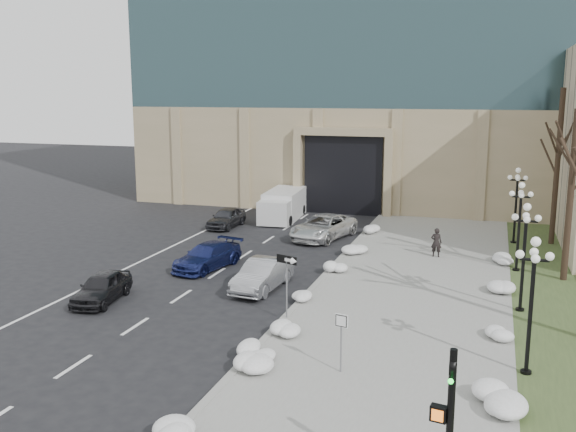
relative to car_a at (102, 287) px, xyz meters
name	(u,v)px	position (x,y,z in m)	size (l,w,h in m)	color
ground	(224,425)	(9.55, -8.29, -0.66)	(160.00, 160.00, 0.00)	black
sidewalk	(411,290)	(13.05, 5.71, -0.60)	(9.00, 40.00, 0.12)	gray
curb	(319,282)	(8.55, 5.71, -0.59)	(0.30, 40.00, 0.14)	gray
grass_strip	(559,305)	(19.55, 5.71, -0.61)	(4.00, 40.00, 0.10)	#374824
car_a	(102,287)	(0.00, 0.00, 0.00)	(1.57, 3.89, 1.33)	black
car_b	(262,275)	(6.25, 3.88, 0.06)	(1.53, 4.40, 1.45)	#929499
car_c	(207,256)	(2.19, 6.45, 0.00)	(1.87, 4.59, 1.33)	navy
car_d	(323,227)	(6.28, 15.08, 0.10)	(2.54, 5.50, 1.53)	silver
car_e	(226,218)	(-0.99, 16.39, 0.02)	(1.61, 4.00, 1.36)	#323338
pedestrian	(436,242)	(13.60, 12.23, 0.28)	(0.60, 0.40, 1.65)	black
box_truck	(283,206)	(1.81, 20.37, 0.34)	(2.76, 6.66, 2.06)	silver
one_way_sign	(290,268)	(8.81, 0.17, 1.62)	(1.01, 0.50, 2.77)	slate
keep_sign	(341,330)	(11.96, -4.11, 0.91)	(0.46, 0.13, 2.14)	slate
snow_clump_b	(251,370)	(9.21, -5.31, -0.36)	(1.10, 1.60, 0.36)	white
snow_clump_c	(287,327)	(9.13, -1.22, -0.36)	(1.10, 1.60, 0.36)	white
snow_clump_d	(309,296)	(8.91, 2.74, -0.36)	(1.10, 1.60, 0.36)	white
snow_clump_e	(334,269)	(8.92, 7.37, -0.36)	(1.10, 1.60, 0.36)	white
snow_clump_f	(354,249)	(8.99, 11.78, -0.36)	(1.10, 1.60, 0.36)	white
snow_clump_g	(368,230)	(8.77, 17.25, -0.36)	(1.10, 1.60, 0.36)	white
snow_clump_h	(500,400)	(17.02, -4.92, -0.36)	(1.10, 1.60, 0.36)	white
snow_clump_i	(506,334)	(17.24, 0.69, -0.36)	(1.10, 1.60, 0.36)	white
snow_clump_j	(500,287)	(17.02, 6.84, -0.36)	(1.10, 1.60, 0.36)	white
snow_clump_k	(255,354)	(8.90, -4.03, -0.36)	(1.10, 1.60, 0.36)	white
snow_clump_l	(498,259)	(16.95, 12.09, -0.36)	(1.10, 1.60, 0.36)	white
lamppost_a	(532,288)	(17.85, -2.29, 2.41)	(1.18, 1.18, 4.76)	black
lamppost_b	(525,243)	(17.85, 4.21, 2.41)	(1.18, 1.18, 4.76)	black
lamppost_c	(520,215)	(17.85, 10.71, 2.41)	(1.18, 1.18, 4.76)	black
lamppost_d	(517,195)	(17.85, 17.21, 2.41)	(1.18, 1.18, 4.76)	black
tree_mid	(573,172)	(20.05, 9.71, 4.84)	(3.20, 3.20, 8.50)	black
tree_far	(559,145)	(20.05, 17.71, 5.49)	(3.20, 3.20, 9.50)	black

